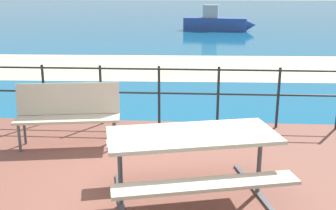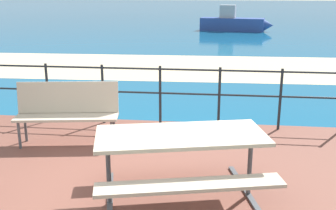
{
  "view_description": "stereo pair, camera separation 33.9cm",
  "coord_description": "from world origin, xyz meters",
  "views": [
    {
      "loc": [
        0.57,
        -4.13,
        2.3
      ],
      "look_at": [
        0.17,
        2.08,
        0.51
      ],
      "focal_mm": 43.27,
      "sensor_mm": 36.0,
      "label": 1
    },
    {
      "loc": [
        0.9,
        -4.1,
        2.3
      ],
      "look_at": [
        0.17,
        2.08,
        0.51
      ],
      "focal_mm": 43.27,
      "sensor_mm": 36.0,
      "label": 2
    }
  ],
  "objects": [
    {
      "name": "boat_mid",
      "position": [
        1.86,
        19.29,
        0.46
      ],
      "size": [
        4.09,
        1.58,
        1.42
      ],
      "rotation": [
        0.0,
        0.0,
        6.12
      ],
      "color": "#2D478C",
      "rests_on": "sea_water"
    },
    {
      "name": "picnic_table",
      "position": [
        0.57,
        -0.11,
        0.67
      ],
      "size": [
        2.07,
        1.82,
        0.77
      ],
      "rotation": [
        0.0,
        0.0,
        0.24
      ],
      "color": "#BCAD93",
      "rests_on": "patio_paving"
    },
    {
      "name": "railing_fence",
      "position": [
        0.0,
        2.4,
        0.69
      ],
      "size": [
        5.94,
        0.04,
        1.02
      ],
      "color": "#1E2328",
      "rests_on": "patio_paving"
    },
    {
      "name": "park_bench",
      "position": [
        -1.25,
        1.43,
        0.59
      ],
      "size": [
        1.54,
        0.65,
        0.91
      ],
      "rotation": [
        0.0,
        0.0,
        0.15
      ],
      "color": "#BCAD93",
      "rests_on": "patio_paving"
    },
    {
      "name": "beach_strip",
      "position": [
        0.0,
        8.08,
        0.01
      ],
      "size": [
        54.09,
        5.59,
        0.01
      ],
      "primitive_type": "cube",
      "rotation": [
        0.0,
        0.0,
        0.03
      ],
      "color": "beige",
      "rests_on": "ground"
    },
    {
      "name": "ground_plane",
      "position": [
        0.0,
        0.0,
        0.0
      ],
      "size": [
        240.0,
        240.0,
        0.0
      ],
      "primitive_type": "plane",
      "color": "beige"
    },
    {
      "name": "patio_paving",
      "position": [
        0.0,
        0.0,
        0.03
      ],
      "size": [
        6.4,
        5.2,
        0.06
      ],
      "primitive_type": "cube",
      "color": "brown",
      "rests_on": "ground"
    },
    {
      "name": "sea_water",
      "position": [
        0.0,
        40.0,
        0.01
      ],
      "size": [
        90.0,
        90.0,
        0.01
      ],
      "primitive_type": "cube",
      "color": "#145B84",
      "rests_on": "ground"
    }
  ]
}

